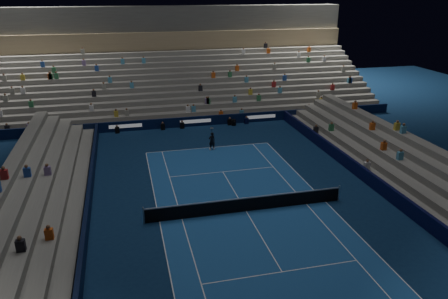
% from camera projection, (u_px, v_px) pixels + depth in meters
% --- Properties ---
extents(ground, '(90.00, 90.00, 0.00)m').
position_uv_depth(ground, '(246.00, 211.00, 27.27)').
color(ground, '#0B2143').
rests_on(ground, ground).
extents(court_surface, '(10.97, 23.77, 0.01)m').
position_uv_depth(court_surface, '(246.00, 211.00, 27.26)').
color(court_surface, '#1A4C91').
rests_on(court_surface, ground).
extents(sponsor_barrier_far, '(44.00, 0.25, 1.00)m').
position_uv_depth(sponsor_barrier_far, '(195.00, 121.00, 43.91)').
color(sponsor_barrier_far, black).
rests_on(sponsor_barrier_far, ground).
extents(sponsor_barrier_east, '(0.25, 37.00, 1.00)m').
position_uv_depth(sponsor_barrier_east, '(383.00, 189.00, 29.22)').
color(sponsor_barrier_east, '#080B32').
rests_on(sponsor_barrier_east, ground).
extents(sponsor_barrier_west, '(0.25, 37.00, 1.00)m').
position_uv_depth(sponsor_barrier_west, '(86.00, 223.00, 24.96)').
color(sponsor_barrier_west, black).
rests_on(sponsor_barrier_west, ground).
extents(grandstand_main, '(44.00, 15.20, 11.20)m').
position_uv_depth(grandstand_main, '(181.00, 76.00, 51.44)').
color(grandstand_main, slate).
rests_on(grandstand_main, ground).
extents(grandstand_east, '(5.00, 37.00, 2.50)m').
position_uv_depth(grandstand_east, '(428.00, 178.00, 29.83)').
color(grandstand_east, slate).
rests_on(grandstand_east, ground).
extents(grandstand_west, '(5.00, 37.00, 2.50)m').
position_uv_depth(grandstand_west, '(21.00, 224.00, 24.05)').
color(grandstand_west, slate).
rests_on(grandstand_west, ground).
extents(tennis_net, '(12.90, 0.10, 1.10)m').
position_uv_depth(tennis_net, '(246.00, 204.00, 27.09)').
color(tennis_net, '#B2B2B7').
rests_on(tennis_net, ground).
extents(tennis_player, '(0.64, 0.48, 1.59)m').
position_uv_depth(tennis_player, '(212.00, 141.00, 37.41)').
color(tennis_player, black).
rests_on(tennis_player, ground).
extents(broadcast_camera, '(0.49, 0.91, 0.59)m').
position_uv_depth(broadcast_camera, '(233.00, 122.00, 44.23)').
color(broadcast_camera, black).
rests_on(broadcast_camera, ground).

